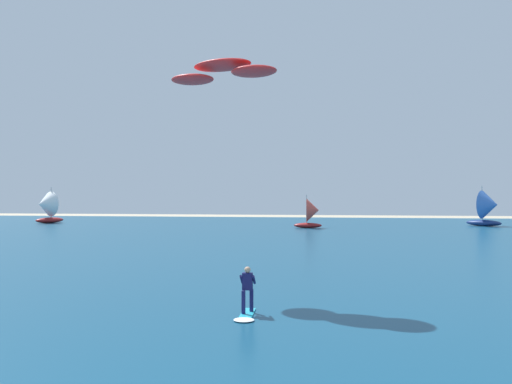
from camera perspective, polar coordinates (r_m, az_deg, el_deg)
The scene contains 6 objects.
ocean at distance 50.57m, azimuth 5.03°, elevation -5.34°, with size 160.00×90.00×0.10m, color navy.
kitesurfer at distance 16.77m, azimuth -1.13°, elevation -12.75°, with size 0.72×1.97×1.67m.
kite at distance 21.64m, azimuth -4.13°, elevation 14.40°, with size 5.48×3.24×0.79m.
sailboat_mid_left at distance 73.51m, azimuth 26.40°, elevation -1.73°, with size 5.10×4.86×5.68m.
sailboat_center_horizon at distance 62.67m, azimuth 6.80°, elevation -2.53°, with size 3.74×3.15×4.41m.
sailboat_mid_right at distance 80.82m, azimuth -24.16°, elevation -1.65°, with size 4.49×5.02×5.63m.
Camera 1 is at (2.55, -0.26, 4.23)m, focal length 32.94 mm.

